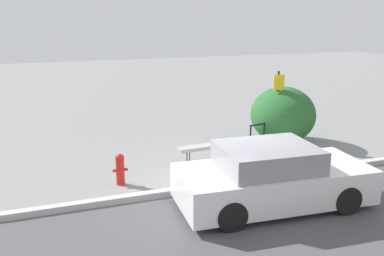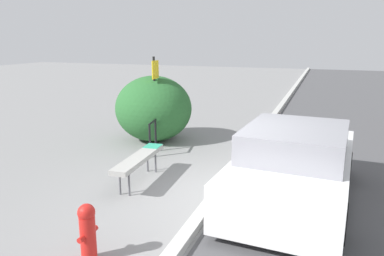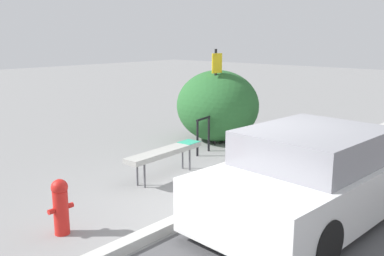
{
  "view_description": "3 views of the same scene",
  "coord_description": "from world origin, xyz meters",
  "px_view_note": "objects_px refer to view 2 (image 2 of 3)",
  "views": [
    {
      "loc": [
        -4.02,
        -8.55,
        3.93
      ],
      "look_at": [
        -0.18,
        1.8,
        1.0
      ],
      "focal_mm": 40.0,
      "sensor_mm": 36.0,
      "label": 1
    },
    {
      "loc": [
        -5.85,
        -1.69,
        2.76
      ],
      "look_at": [
        0.71,
        0.69,
        1.07
      ],
      "focal_mm": 35.0,
      "sensor_mm": 36.0,
      "label": 2
    },
    {
      "loc": [
        -5.11,
        -3.83,
        2.59
      ],
      "look_at": [
        0.82,
        1.43,
        0.88
      ],
      "focal_mm": 40.0,
      "sensor_mm": 36.0,
      "label": 3
    }
  ],
  "objects_px": {
    "bike_rack": "(153,134)",
    "parked_car_near": "(295,166)",
    "bench": "(139,159)",
    "fire_hydrant": "(88,231)",
    "sign_post": "(155,93)"
  },
  "relations": [
    {
      "from": "bike_rack",
      "to": "parked_car_near",
      "type": "relative_size",
      "value": 0.2
    },
    {
      "from": "bench",
      "to": "fire_hydrant",
      "type": "bearing_deg",
      "value": -169.59
    },
    {
      "from": "bench",
      "to": "fire_hydrant",
      "type": "relative_size",
      "value": 2.37
    },
    {
      "from": "bench",
      "to": "bike_rack",
      "type": "height_order",
      "value": "bike_rack"
    },
    {
      "from": "bike_rack",
      "to": "fire_hydrant",
      "type": "bearing_deg",
      "value": -164.76
    },
    {
      "from": "sign_post",
      "to": "fire_hydrant",
      "type": "relative_size",
      "value": 3.01
    },
    {
      "from": "sign_post",
      "to": "fire_hydrant",
      "type": "height_order",
      "value": "sign_post"
    },
    {
      "from": "bench",
      "to": "parked_car_near",
      "type": "xyz_separation_m",
      "value": [
        0.19,
        -2.89,
        0.14
      ]
    },
    {
      "from": "bike_rack",
      "to": "sign_post",
      "type": "bearing_deg",
      "value": 20.72
    },
    {
      "from": "sign_post",
      "to": "parked_car_near",
      "type": "xyz_separation_m",
      "value": [
        -2.38,
        -3.75,
        -0.76
      ]
    },
    {
      "from": "bike_rack",
      "to": "parked_car_near",
      "type": "bearing_deg",
      "value": -114.28
    },
    {
      "from": "bike_rack",
      "to": "sign_post",
      "type": "distance_m",
      "value": 1.25
    },
    {
      "from": "bike_rack",
      "to": "fire_hydrant",
      "type": "relative_size",
      "value": 1.08
    },
    {
      "from": "parked_car_near",
      "to": "bench",
      "type": "bearing_deg",
      "value": 97.71
    },
    {
      "from": "bench",
      "to": "sign_post",
      "type": "height_order",
      "value": "sign_post"
    }
  ]
}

